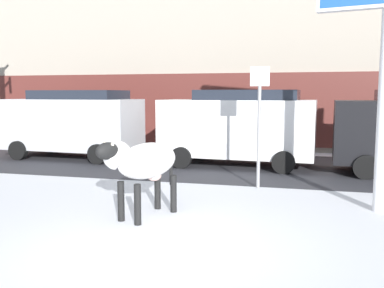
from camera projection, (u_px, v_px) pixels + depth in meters
name	position (u px, v px, depth m)	size (l,w,h in m)	color
ground_plane	(146.00, 254.00, 5.94)	(120.00, 120.00, 0.00)	white
road_strip	(232.00, 166.00, 13.17)	(60.00, 5.60, 0.01)	#333338
cow_holstein	(145.00, 162.00, 7.63)	(1.08, 1.91, 1.54)	silver
car_silver_van	(73.00, 122.00, 14.71)	(4.69, 2.29, 2.32)	#B7BABF
car_white_van	(238.00, 126.00, 13.09)	(4.69, 2.29, 2.32)	white
pedestrian_by_cars	(309.00, 132.00, 15.05)	(0.36, 0.24, 1.73)	#282833
street_sign	(259.00, 117.00, 9.93)	(0.44, 0.08, 2.82)	gray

